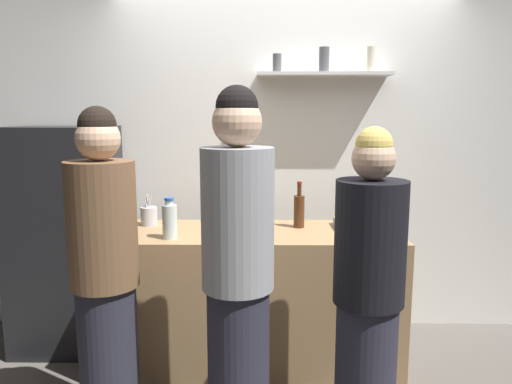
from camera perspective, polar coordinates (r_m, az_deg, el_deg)
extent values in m
cube|color=white|center=(3.70, 3.37, 3.76)|extent=(4.80, 0.10, 2.60)
cube|color=silver|center=(3.56, 8.05, 13.68)|extent=(0.96, 0.22, 0.02)
cylinder|color=#4C4C51|center=(3.54, 2.52, 15.03)|extent=(0.06, 0.06, 0.13)
cylinder|color=#4C4C51|center=(3.57, 8.09, 15.27)|extent=(0.07, 0.07, 0.18)
cylinder|color=beige|center=(3.63, 13.52, 15.04)|extent=(0.06, 0.06, 0.18)
cube|color=black|center=(3.66, -21.59, -5.12)|extent=(0.67, 0.60, 1.57)
cylinder|color=#99999E|center=(3.29, -20.76, -5.23)|extent=(0.02, 0.02, 0.45)
cube|color=#9E7A51|center=(3.18, 0.00, -12.74)|extent=(1.79, 0.66, 0.92)
cube|color=gray|center=(3.20, 12.44, -3.72)|extent=(0.34, 0.24, 0.05)
cylinder|color=#B2B2B7|center=(3.27, -12.58, -2.81)|extent=(0.11, 0.11, 0.12)
cylinder|color=silver|center=(3.26, -12.72, -1.88)|extent=(0.01, 0.02, 0.16)
cylinder|color=silver|center=(3.26, -12.80, -1.85)|extent=(0.01, 0.03, 0.16)
cylinder|color=silver|center=(3.25, -12.80, -1.69)|extent=(0.02, 0.04, 0.18)
cylinder|color=silver|center=(3.24, -12.81, -1.99)|extent=(0.04, 0.02, 0.15)
cylinder|color=silver|center=(3.25, -12.48, -1.77)|extent=(0.02, 0.03, 0.17)
cylinder|color=silver|center=(3.28, -12.98, -1.74)|extent=(0.03, 0.04, 0.16)
cylinder|color=silver|center=(3.27, -12.52, -1.58)|extent=(0.04, 0.01, 0.18)
cylinder|color=silver|center=(3.27, -12.86, -1.73)|extent=(0.03, 0.04, 0.17)
cylinder|color=#472814|center=(3.13, 5.14, -2.34)|extent=(0.07, 0.07, 0.21)
cylinder|color=#472814|center=(3.11, 5.18, 0.24)|extent=(0.03, 0.03, 0.08)
cylinder|color=maroon|center=(3.10, 5.19, 1.09)|extent=(0.03, 0.03, 0.02)
cylinder|color=#B2BFB2|center=(2.97, -1.65, -2.63)|extent=(0.07, 0.07, 0.24)
cylinder|color=#B2BFB2|center=(2.94, -1.66, 0.50)|extent=(0.03, 0.03, 0.09)
cylinder|color=#333333|center=(2.94, -1.66, 1.54)|extent=(0.03, 0.03, 0.02)
cylinder|color=silver|center=(2.88, -10.20, -3.52)|extent=(0.09, 0.09, 0.20)
cylinder|color=silver|center=(2.86, -10.27, -1.26)|extent=(0.05, 0.05, 0.03)
cylinder|color=blue|center=(2.85, -10.28, -0.82)|extent=(0.06, 0.06, 0.02)
cylinder|color=#262633|center=(2.74, -17.03, -18.39)|extent=(0.30, 0.30, 0.80)
cylinder|color=brown|center=(2.50, -17.79, -3.69)|extent=(0.34, 0.34, 0.63)
sphere|color=#D8AD8C|center=(2.44, -18.27, 6.04)|extent=(0.22, 0.22, 0.22)
sphere|color=black|center=(2.44, -18.35, 7.55)|extent=(0.18, 0.18, 0.18)
cylinder|color=#262633|center=(2.49, -2.09, -20.31)|extent=(0.30, 0.30, 0.84)
cylinder|color=gray|center=(2.22, -2.20, -3.23)|extent=(0.34, 0.34, 0.66)
sphere|color=#D8AD8C|center=(2.17, -2.27, 8.31)|extent=(0.23, 0.23, 0.23)
sphere|color=black|center=(2.17, -2.28, 10.10)|extent=(0.19, 0.19, 0.19)
cylinder|color=#262633|center=(2.60, 12.84, -20.31)|extent=(0.30, 0.30, 0.75)
cylinder|color=black|center=(2.35, 13.41, -5.84)|extent=(0.34, 0.34, 0.59)
sphere|color=#D8AD8C|center=(2.28, 13.78, 3.89)|extent=(0.20, 0.20, 0.20)
sphere|color=#D8B759|center=(2.28, 13.84, 5.42)|extent=(0.17, 0.17, 0.17)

